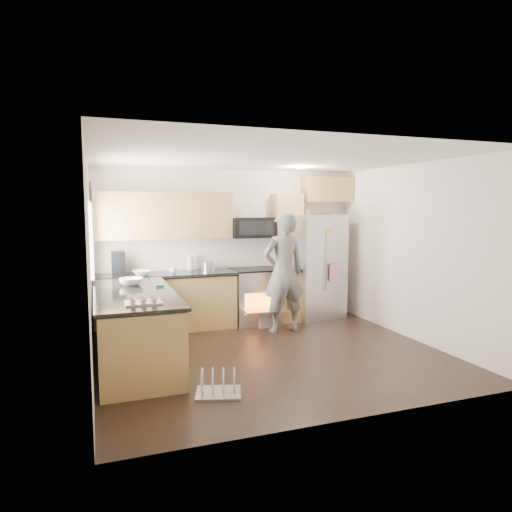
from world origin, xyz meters
name	(u,v)px	position (x,y,z in m)	size (l,w,h in m)	color
ground	(272,354)	(0.00, 0.00, 0.00)	(4.50, 4.50, 0.00)	black
room_shell	(269,230)	(-0.04, 0.02, 1.67)	(4.54, 4.04, 2.62)	silver
back_cabinet_run	(200,269)	(-0.59, 1.75, 0.96)	(4.45, 0.64, 2.50)	#A47F41
peninsula	(135,328)	(-1.75, 0.25, 0.46)	(0.96, 2.36, 1.02)	#A47F41
stove_range	(255,283)	(0.35, 1.69, 0.68)	(0.76, 0.97, 1.79)	#B7B7BC
refrigerator	(315,266)	(1.50, 1.70, 0.92)	(1.01, 0.85, 1.84)	#B7B7BC
person	(284,272)	(0.60, 1.01, 0.95)	(0.69, 0.46, 1.90)	slate
dish_rack	(218,387)	(-1.02, -1.04, 0.08)	(0.56, 0.49, 0.29)	#B7B7BC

